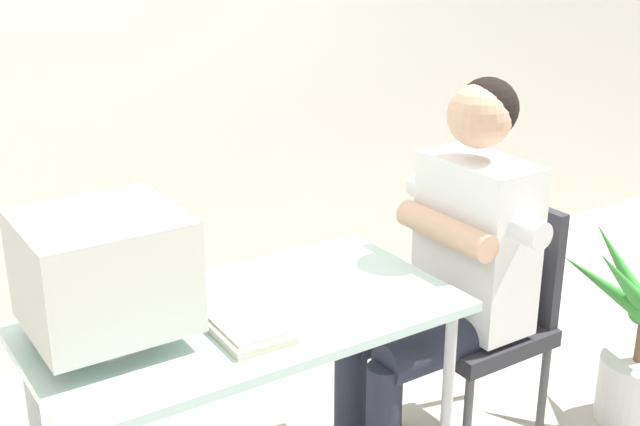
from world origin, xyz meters
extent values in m
cylinder|color=#B7B7BC|center=(0.55, -0.26, 0.35)|extent=(0.04, 0.04, 0.71)
cylinder|color=#B7B7BC|center=(0.55, 0.26, 0.35)|extent=(0.04, 0.04, 0.71)
cube|color=silver|center=(0.00, 0.00, 0.72)|extent=(1.23, 0.64, 0.03)
cylinder|color=silver|center=(-0.38, 0.05, 0.75)|extent=(0.23, 0.23, 0.02)
cylinder|color=silver|center=(-0.38, 0.05, 0.77)|extent=(0.06, 0.06, 0.04)
cube|color=silver|center=(-0.38, 0.05, 0.94)|extent=(0.40, 0.38, 0.30)
cube|color=black|center=(-0.17, 0.05, 0.94)|extent=(0.01, 0.32, 0.25)
cube|color=beige|center=(-0.05, -0.03, 0.75)|extent=(0.19, 0.43, 0.02)
cube|color=beige|center=(-0.05, -0.03, 0.76)|extent=(0.16, 0.39, 0.01)
cylinder|color=#4C4C51|center=(1.07, -0.20, 0.20)|extent=(0.03, 0.03, 0.40)
cylinder|color=#4C4C51|center=(0.71, 0.16, 0.20)|extent=(0.03, 0.03, 0.40)
cylinder|color=#4C4C51|center=(1.07, 0.16, 0.20)|extent=(0.03, 0.03, 0.40)
cube|color=#2D2D33|center=(0.89, -0.02, 0.43)|extent=(0.42, 0.42, 0.06)
cube|color=#2D2D33|center=(1.08, -0.02, 0.67)|extent=(0.04, 0.38, 0.42)
cube|color=silver|center=(0.87, -0.02, 0.77)|extent=(0.22, 0.40, 0.58)
sphere|color=tan|center=(0.85, -0.02, 1.20)|extent=(0.21, 0.21, 0.21)
sphere|color=black|center=(0.88, -0.02, 1.22)|extent=(0.20, 0.20, 0.20)
cylinder|color=#262838|center=(0.65, -0.11, 0.48)|extent=(0.44, 0.14, 0.14)
cylinder|color=#262838|center=(0.65, 0.07, 0.48)|extent=(0.44, 0.14, 0.14)
cylinder|color=#262838|center=(0.43, 0.07, 0.24)|extent=(0.11, 0.11, 0.48)
cylinder|color=silver|center=(0.85, -0.25, 0.89)|extent=(0.09, 0.14, 0.09)
cylinder|color=silver|center=(0.85, 0.21, 0.89)|extent=(0.09, 0.14, 0.09)
cylinder|color=tan|center=(0.73, -0.02, 0.84)|extent=(0.09, 0.40, 0.09)
cylinder|color=silver|center=(1.47, -0.29, 0.13)|extent=(0.27, 0.27, 0.25)
cone|color=#378936|center=(1.47, -0.17, 0.57)|extent=(0.09, 0.33, 0.35)
cone|color=#378936|center=(1.37, -0.19, 0.53)|extent=(0.31, 0.32, 0.30)
cone|color=#378936|center=(1.36, -0.27, 0.57)|extent=(0.33, 0.13, 0.35)
camera|label=1|loc=(-0.98, -1.89, 1.81)|focal=46.61mm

